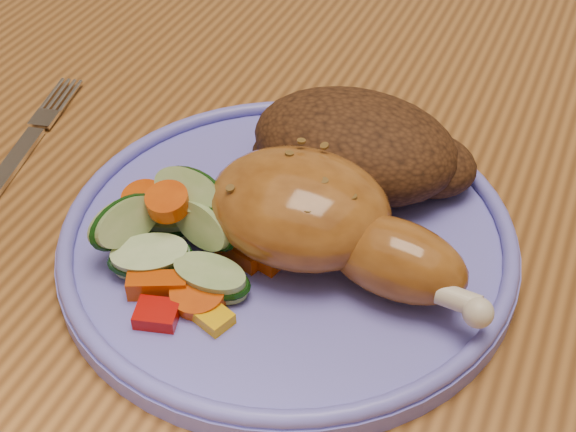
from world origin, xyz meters
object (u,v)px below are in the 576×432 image
Objects in this scene: plate at (288,241)px; fork at (18,155)px; dining_table at (425,231)px; chair_far at (532,50)px.

plate reaches higher than fork.
chair_far is (0.00, 0.63, -0.17)m from dining_table.
chair_far is at bearing 90.00° from dining_table.
plate is 1.76× the size of fork.
plate reaches higher than dining_table.
dining_table is at bearing 26.37° from fork.
dining_table is at bearing -90.00° from chair_far.
chair_far reaches higher than plate.
chair_far is 0.84m from fork.
dining_table is at bearing 67.85° from plate.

